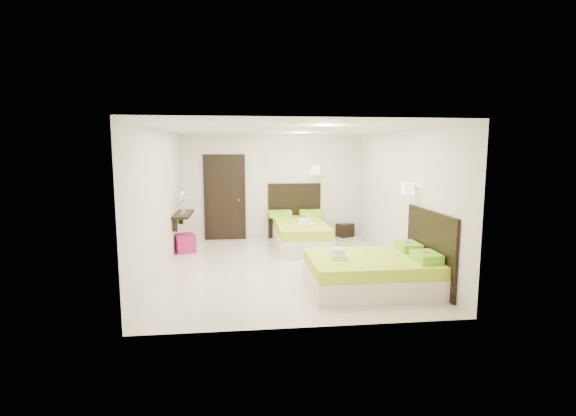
{
  "coord_description": "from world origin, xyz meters",
  "views": [
    {
      "loc": [
        -0.83,
        -7.68,
        2.2
      ],
      "look_at": [
        0.1,
        0.3,
        1.1
      ],
      "focal_mm": 26.0,
      "sensor_mm": 36.0,
      "label": 1
    }
  ],
  "objects": [
    {
      "name": "ottoman",
      "position": [
        -2.04,
        1.45,
        0.2
      ],
      "size": [
        0.52,
        0.52,
        0.4
      ],
      "primitive_type": "cube",
      "rotation": [
        0.0,
        0.0,
        0.38
      ],
      "color": "#8E1350",
      "rests_on": "ground"
    },
    {
      "name": "bed_single",
      "position": [
        0.55,
        1.74,
        0.34
      ],
      "size": [
        1.33,
        2.22,
        1.84
      ],
      "color": "beige",
      "rests_on": "ground"
    },
    {
      "name": "bed_double",
      "position": [
        1.33,
        -1.39,
        0.3
      ],
      "size": [
        2.0,
        1.7,
        1.65
      ],
      "color": "beige",
      "rests_on": "ground"
    },
    {
      "name": "console_shelf",
      "position": [
        -2.08,
        1.6,
        0.82
      ],
      "size": [
        0.35,
        1.2,
        0.78
      ],
      "color": "black",
      "rests_on": "ground"
    },
    {
      "name": "floor",
      "position": [
        0.0,
        0.0,
        0.0
      ],
      "size": [
        5.5,
        5.5,
        0.0
      ],
      "primitive_type": "plane",
      "color": "beige",
      "rests_on": "ground"
    },
    {
      "name": "nightstand",
      "position": [
        1.86,
        2.7,
        0.17
      ],
      "size": [
        0.49,
        0.47,
        0.34
      ],
      "primitive_type": "cube",
      "rotation": [
        0.0,
        0.0,
        0.43
      ],
      "color": "black",
      "rests_on": "ground"
    },
    {
      "name": "door",
      "position": [
        -1.2,
        2.7,
        1.05
      ],
      "size": [
        1.02,
        0.15,
        2.14
      ],
      "color": "black",
      "rests_on": "ground"
    }
  ]
}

